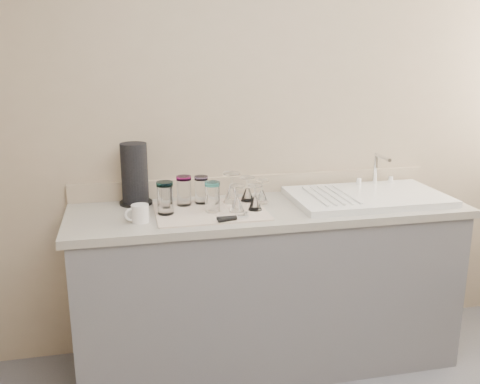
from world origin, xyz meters
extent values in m
cube|color=tan|center=(0.00, 1.50, 1.25)|extent=(3.50, 0.04, 2.50)
cube|color=slate|center=(0.00, 1.20, 0.43)|extent=(2.00, 0.60, 0.86)
cube|color=gray|center=(0.00, 1.20, 0.88)|extent=(2.06, 0.62, 0.04)
cube|color=white|center=(0.55, 1.20, 0.92)|extent=(0.82, 0.50, 0.03)
cylinder|color=silver|center=(0.69, 1.40, 1.03)|extent=(0.02, 0.02, 0.18)
cylinder|color=silver|center=(0.69, 1.32, 1.10)|extent=(0.02, 0.16, 0.02)
cylinder|color=silver|center=(0.59, 1.40, 0.96)|extent=(0.03, 0.03, 0.04)
cylinder|color=silver|center=(0.79, 1.40, 0.96)|extent=(0.03, 0.03, 0.04)
cube|color=silver|center=(-0.31, 1.17, 0.90)|extent=(0.55, 0.42, 0.01)
cylinder|color=white|center=(-0.54, 1.30, 0.96)|extent=(0.06, 0.06, 0.11)
cylinder|color=#6B40B5|center=(-0.54, 1.30, 1.03)|extent=(0.06, 0.06, 0.02)
cylinder|color=white|center=(-0.43, 1.29, 0.98)|extent=(0.07, 0.07, 0.13)
cylinder|color=#C61DA6|center=(-0.43, 1.29, 1.05)|extent=(0.08, 0.08, 0.02)
cylinder|color=white|center=(-0.34, 1.31, 0.97)|extent=(0.07, 0.07, 0.13)
cylinder|color=#8F78C3|center=(-0.34, 1.31, 1.04)|extent=(0.07, 0.07, 0.02)
cylinder|color=white|center=(-0.54, 1.16, 0.98)|extent=(0.08, 0.08, 0.14)
cylinder|color=teal|center=(-0.54, 1.16, 1.06)|extent=(0.08, 0.08, 0.02)
cylinder|color=white|center=(-0.31, 1.15, 0.97)|extent=(0.07, 0.07, 0.13)
cylinder|color=#45C0CE|center=(-0.31, 1.15, 1.05)|extent=(0.08, 0.08, 0.02)
cone|color=white|center=(-0.18, 1.29, 0.95)|extent=(0.09, 0.09, 0.08)
cylinder|color=white|center=(-0.18, 1.29, 1.03)|extent=(0.01, 0.01, 0.07)
cylinder|color=white|center=(-0.18, 1.29, 1.06)|extent=(0.09, 0.09, 0.01)
cone|color=white|center=(-0.09, 1.29, 0.94)|extent=(0.07, 0.07, 0.07)
cylinder|color=white|center=(-0.09, 1.29, 1.01)|extent=(0.01, 0.01, 0.06)
cylinder|color=white|center=(-0.09, 1.29, 1.04)|extent=(0.07, 0.07, 0.01)
cone|color=white|center=(-0.19, 1.12, 0.94)|extent=(0.07, 0.07, 0.07)
cylinder|color=white|center=(-0.19, 1.12, 1.01)|extent=(0.01, 0.01, 0.06)
cylinder|color=white|center=(-0.19, 1.12, 1.04)|extent=(0.07, 0.07, 0.01)
cone|color=white|center=(-0.09, 1.13, 0.94)|extent=(0.07, 0.07, 0.07)
cylinder|color=white|center=(-0.09, 1.13, 1.00)|extent=(0.01, 0.01, 0.05)
cylinder|color=white|center=(-0.09, 1.13, 1.03)|extent=(0.07, 0.07, 0.01)
cone|color=white|center=(-0.03, 1.25, 0.94)|extent=(0.07, 0.07, 0.06)
cylinder|color=white|center=(-0.03, 1.25, 1.00)|extent=(0.01, 0.01, 0.05)
cylinder|color=white|center=(-0.03, 1.25, 1.03)|extent=(0.07, 0.07, 0.01)
cube|color=silver|center=(-0.19, 1.00, 0.92)|extent=(0.06, 0.04, 0.02)
cylinder|color=black|center=(-0.25, 0.98, 0.92)|extent=(0.12, 0.05, 0.02)
cylinder|color=black|center=(-0.25, 1.00, 0.92)|extent=(0.12, 0.02, 0.02)
cylinder|color=white|center=(-0.66, 1.08, 0.94)|extent=(0.10, 0.10, 0.08)
torus|color=white|center=(-0.71, 1.07, 0.94)|extent=(0.06, 0.02, 0.06)
cylinder|color=black|center=(-0.67, 1.40, 0.91)|extent=(0.17, 0.17, 0.01)
cylinder|color=black|center=(-0.67, 1.40, 1.07)|extent=(0.14, 0.14, 0.31)
camera|label=1|loc=(-0.73, -1.37, 1.70)|focal=40.00mm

